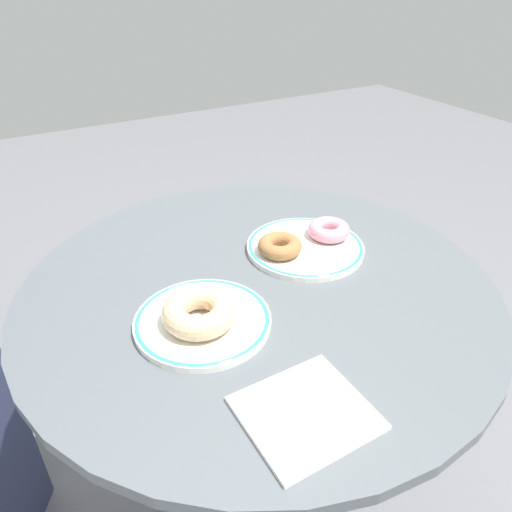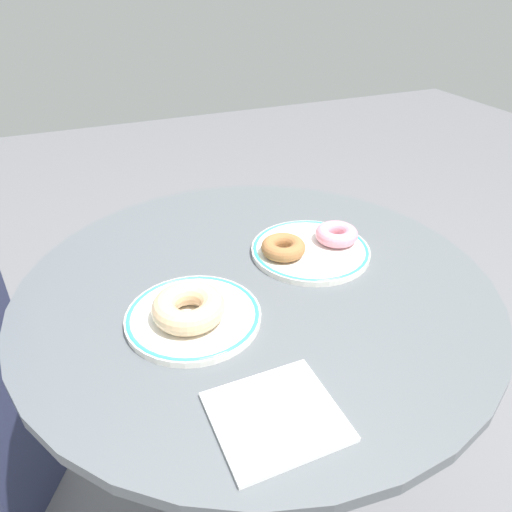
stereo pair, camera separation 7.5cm
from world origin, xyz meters
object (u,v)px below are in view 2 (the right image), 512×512
object	(u,v)px
plate_left	(193,316)
donut_pink_frosted	(337,234)
donut_glazed	(189,308)
cafe_table	(256,383)
donut_cinnamon	(283,247)
plate_right	(310,250)
paper_napkin	(276,416)

from	to	relation	value
plate_left	donut_pink_frosted	xyz separation A→B (m)	(0.29, 0.10, 0.02)
donut_glazed	donut_pink_frosted	xyz separation A→B (m)	(0.30, 0.11, -0.00)
cafe_table	donut_pink_frosted	world-z (taller)	donut_pink_frosted
plate_left	donut_cinnamon	xyz separation A→B (m)	(0.18, 0.09, 0.02)
donut_glazed	plate_right	bearing A→B (deg)	22.80
plate_left	donut_cinnamon	distance (m)	0.21
cafe_table	paper_napkin	size ratio (longest dim) A/B	5.39
donut_cinnamon	cafe_table	bearing A→B (deg)	-147.81
plate_left	donut_pink_frosted	world-z (taller)	donut_pink_frosted
cafe_table	plate_right	bearing A→B (deg)	19.53
donut_pink_frosted	donut_glazed	bearing A→B (deg)	-160.26
donut_glazed	paper_napkin	distance (m)	0.20
plate_right	paper_napkin	distance (m)	0.36
plate_right	paper_napkin	size ratio (longest dim) A/B	1.47
cafe_table	plate_right	size ratio (longest dim) A/B	3.66
plate_right	donut_glazed	size ratio (longest dim) A/B	2.01
plate_left	donut_pink_frosted	size ratio (longest dim) A/B	2.56
donut_pink_frosted	donut_cinnamon	distance (m)	0.11
cafe_table	paper_napkin	world-z (taller)	paper_napkin
donut_glazed	donut_pink_frosted	world-z (taller)	donut_glazed
cafe_table	donut_glazed	bearing A→B (deg)	-154.26
plate_right	donut_pink_frosted	distance (m)	0.06
donut_pink_frosted	plate_left	bearing A→B (deg)	-161.07
plate_left	donut_pink_frosted	distance (m)	0.31
plate_right	donut_glazed	distance (m)	0.27
plate_right	donut_cinnamon	xyz separation A→B (m)	(-0.05, -0.00, 0.02)
donut_cinnamon	donut_pink_frosted	bearing A→B (deg)	2.37
donut_cinnamon	paper_napkin	world-z (taller)	donut_cinnamon
plate_left	paper_napkin	size ratio (longest dim) A/B	1.38
cafe_table	plate_left	size ratio (longest dim) A/B	3.90
cafe_table	donut_pink_frosted	size ratio (longest dim) A/B	9.99
cafe_table	plate_right	world-z (taller)	plate_right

